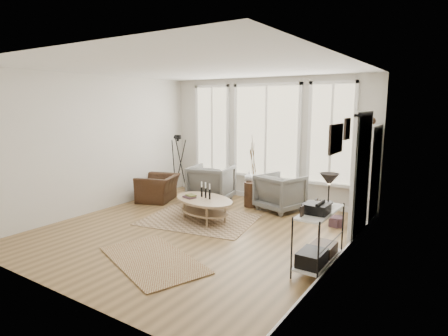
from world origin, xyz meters
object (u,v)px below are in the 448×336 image
Objects in this scene: low_shelf at (319,233)px; accent_chair at (158,188)px; bookcase at (367,174)px; coffee_table at (204,203)px; armchair_right at (280,192)px; armchair_left at (211,183)px; side_table at (253,174)px.

accent_chair is (-4.48, 1.52, -0.20)m from low_shelf.
bookcase is 3.22m from coffee_table.
low_shelf is 1.38× the size of accent_chair.
armchair_left is at bearing 24.20° from armchair_right.
accent_chair is at bearing 33.61° from armchair_right.
side_table is 1.65× the size of accent_chair.
accent_chair is (-2.14, -0.79, -0.44)m from side_table.
low_shelf reaches higher than accent_chair.
armchair_left reaches higher than coffee_table.
bookcase is 1.84m from armchair_right.
coffee_table is at bearing 161.78° from low_shelf.
armchair_right is (-1.74, -0.14, -0.56)m from bookcase.
bookcase reaches higher than low_shelf.
coffee_table is 1.53m from side_table.
low_shelf reaches higher than coffee_table.
armchair_left is 0.61× the size of side_table.
coffee_table is at bearing 49.97° from accent_chair.
bookcase reaches higher than armchair_left.
accent_chair is at bearing 160.41° from coffee_table.
coffee_table is 1.95m from accent_chair.
armchair_left reaches higher than armchair_right.
side_table is (-2.34, 2.31, 0.24)m from low_shelf.
bookcase is at bearing -158.59° from armchair_right.
low_shelf is 0.81× the size of coffee_table.
armchair_right is (0.96, 1.50, 0.05)m from coffee_table.
accent_chair is at bearing 16.73° from armchair_left.
accent_chair is at bearing -167.63° from bookcase.
low_shelf is 4.74m from accent_chair.
bookcase is at bearing 31.40° from coffee_table.
bookcase is 2.15× the size of armchair_left.
bookcase is at bearing 81.93° from accent_chair.
side_table is (-0.66, -0.06, 0.35)m from armchair_right.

